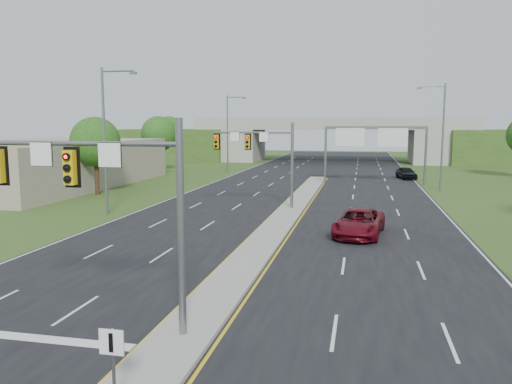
{
  "coord_description": "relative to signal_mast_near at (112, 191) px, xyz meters",
  "views": [
    {
      "loc": [
        5.44,
        -14.36,
        6.77
      ],
      "look_at": [
        -0.42,
        13.17,
        3.0
      ],
      "focal_mm": 35.0,
      "sensor_mm": 36.0,
      "label": 1
    }
  ],
  "objects": [
    {
      "name": "car_far_a",
      "position": [
        7.64,
        16.53,
        -3.9
      ],
      "size": [
        3.41,
        6.09,
        1.61
      ],
      "primitive_type": "imported",
      "rotation": [
        0.0,
        0.0,
        -0.13
      ],
      "color": "#5C0915",
      "rests_on": "road"
    },
    {
      "name": "lightpole_r_far",
      "position": [
        15.56,
        40.07,
        1.38
      ],
      "size": [
        2.85,
        0.25,
        11.0
      ],
      "color": "slate",
      "rests_on": "ground"
    },
    {
      "name": "lightpole_l_mid",
      "position": [
        -11.03,
        20.07,
        1.38
      ],
      "size": [
        2.85,
        0.25,
        11.0
      ],
      "color": "slate",
      "rests_on": "ground"
    },
    {
      "name": "commercial_building",
      "position": [
        -27.74,
        35.07,
        -2.23
      ],
      "size": [
        18.0,
        30.0,
        5.0
      ],
      "primitive_type": "cube",
      "color": "gray",
      "rests_on": "ground"
    },
    {
      "name": "road",
      "position": [
        2.26,
        35.07,
        -4.72
      ],
      "size": [
        24.0,
        160.0,
        0.02
      ],
      "primitive_type": "cube",
      "color": "black",
      "rests_on": "ground"
    },
    {
      "name": "keep_right_sign",
      "position": [
        2.26,
        -4.45,
        -3.21
      ],
      "size": [
        0.6,
        0.13,
        2.2
      ],
      "color": "slate",
      "rests_on": "ground"
    },
    {
      "name": "tree_l_mid",
      "position": [
        -21.74,
        55.07,
        0.78
      ],
      "size": [
        5.2,
        5.2,
        8.12
      ],
      "color": "#382316",
      "rests_on": "ground"
    },
    {
      "name": "median",
      "position": [
        2.26,
        23.07,
        -4.63
      ],
      "size": [
        2.0,
        54.0,
        0.16
      ],
      "primitive_type": "cube",
      "color": "gray",
      "rests_on": "road"
    },
    {
      "name": "signal_mast_near",
      "position": [
        0.0,
        0.0,
        0.0
      ],
      "size": [
        6.62,
        0.6,
        7.0
      ],
      "color": "slate",
      "rests_on": "ground"
    },
    {
      "name": "tree_back_b",
      "position": [
        -21.74,
        94.07,
        0.78
      ],
      "size": [
        5.6,
        5.6,
        8.32
      ],
      "color": "#382316",
      "rests_on": "ground"
    },
    {
      "name": "overpass",
      "position": [
        2.26,
        80.07,
        -1.17
      ],
      "size": [
        80.0,
        14.0,
        8.1
      ],
      "color": "gray",
      "rests_on": "ground"
    },
    {
      "name": "tree_back_a",
      "position": [
        -35.74,
        94.07,
        1.11
      ],
      "size": [
        6.0,
        6.0,
        8.85
      ],
      "color": "#382316",
      "rests_on": "ground"
    },
    {
      "name": "tree_l_near",
      "position": [
        -17.74,
        30.07,
        0.45
      ],
      "size": [
        4.8,
        4.8,
        7.6
      ],
      "color": "#382316",
      "rests_on": "ground"
    },
    {
      "name": "car_far_c",
      "position": [
        13.26,
        51.37,
        -3.94
      ],
      "size": [
        2.73,
        4.76,
        1.53
      ],
      "primitive_type": "imported",
      "rotation": [
        0.0,
        0.0,
        0.22
      ],
      "color": "black",
      "rests_on": "road"
    },
    {
      "name": "lane_markings",
      "position": [
        1.66,
        28.99,
        -4.7
      ],
      "size": [
        23.72,
        160.0,
        0.01
      ],
      "color": "gold",
      "rests_on": "road"
    },
    {
      "name": "lightpole_l_far",
      "position": [
        -11.03,
        55.07,
        1.38
      ],
      "size": [
        2.85,
        0.25,
        11.0
      ],
      "color": "slate",
      "rests_on": "ground"
    },
    {
      "name": "sign_gantry",
      "position": [
        8.95,
        44.99,
        0.51
      ],
      "size": [
        11.58,
        0.44,
        6.67
      ],
      "color": "slate",
      "rests_on": "ground"
    },
    {
      "name": "signal_mast_far",
      "position": [
        0.0,
        25.0,
        0.0
      ],
      "size": [
        6.62,
        0.6,
        7.0
      ],
      "color": "slate",
      "rests_on": "ground"
    },
    {
      "name": "ground",
      "position": [
        2.26,
        0.07,
        -4.73
      ],
      "size": [
        240.0,
        240.0,
        0.0
      ],
      "primitive_type": "plane",
      "color": "#2E4F1C",
      "rests_on": "ground"
    },
    {
      "name": "tree_back_c",
      "position": [
        26.26,
        94.07,
        0.78
      ],
      "size": [
        5.6,
        5.6,
        8.32
      ],
      "color": "#382316",
      "rests_on": "ground"
    }
  ]
}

